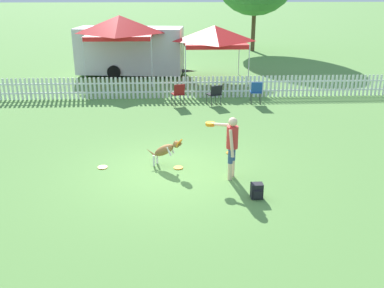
# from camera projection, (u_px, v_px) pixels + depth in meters

# --- Properties ---
(ground_plane) EXTENTS (240.00, 240.00, 0.00)m
(ground_plane) POSITION_uv_depth(u_px,v_px,m) (170.00, 172.00, 10.83)
(ground_plane) COLOR #5B8C42
(handler_person) EXTENTS (0.79, 0.93, 1.55)m
(handler_person) POSITION_uv_depth(u_px,v_px,m) (231.00, 141.00, 10.22)
(handler_person) COLOR beige
(handler_person) RESTS_ON ground_plane
(leaping_dog) EXTENTS (1.01, 0.59, 0.83)m
(leaping_dog) POSITION_uv_depth(u_px,v_px,m) (166.00, 150.00, 11.01)
(leaping_dog) COLOR olive
(leaping_dog) RESTS_ON ground_plane
(frisbee_near_handler) EXTENTS (0.24, 0.24, 0.02)m
(frisbee_near_handler) POSITION_uv_depth(u_px,v_px,m) (178.00, 168.00, 11.09)
(frisbee_near_handler) COLOR orange
(frisbee_near_handler) RESTS_ON ground_plane
(frisbee_near_dog) EXTENTS (0.24, 0.24, 0.02)m
(frisbee_near_dog) POSITION_uv_depth(u_px,v_px,m) (230.00, 153.00, 12.07)
(frisbee_near_dog) COLOR orange
(frisbee_near_dog) RESTS_ON ground_plane
(frisbee_midfield) EXTENTS (0.24, 0.24, 0.02)m
(frisbee_midfield) POSITION_uv_depth(u_px,v_px,m) (103.00, 167.00, 11.11)
(frisbee_midfield) COLOR orange
(frisbee_midfield) RESTS_ON ground_plane
(backpack_on_grass) EXTENTS (0.26, 0.24, 0.35)m
(backpack_on_grass) POSITION_uv_depth(u_px,v_px,m) (257.00, 191.00, 9.47)
(backpack_on_grass) COLOR black
(backpack_on_grass) RESTS_ON ground_plane
(picket_fence) EXTENTS (19.32, 0.04, 0.91)m
(picket_fence) POSITION_uv_depth(u_px,v_px,m) (169.00, 87.00, 17.85)
(picket_fence) COLOR white
(picket_fence) RESTS_ON ground_plane
(folding_chair_blue_left) EXTENTS (0.46, 0.49, 0.91)m
(folding_chair_blue_left) POSITION_uv_depth(u_px,v_px,m) (256.00, 90.00, 16.94)
(folding_chair_blue_left) COLOR #333338
(folding_chair_blue_left) RESTS_ON ground_plane
(folding_chair_center) EXTENTS (0.64, 0.65, 0.80)m
(folding_chair_center) POSITION_uv_depth(u_px,v_px,m) (215.00, 93.00, 16.82)
(folding_chair_center) COLOR #333338
(folding_chair_center) RESTS_ON ground_plane
(folding_chair_green_right) EXTENTS (0.56, 0.58, 0.88)m
(folding_chair_green_right) POSITION_uv_depth(u_px,v_px,m) (178.00, 92.00, 16.71)
(folding_chair_green_right) COLOR #333338
(folding_chair_green_right) RESTS_ON ground_plane
(canopy_tent_main) EXTENTS (3.13, 3.13, 3.13)m
(canopy_tent_main) POSITION_uv_depth(u_px,v_px,m) (120.00, 27.00, 20.48)
(canopy_tent_main) COLOR silver
(canopy_tent_main) RESTS_ON ground_plane
(canopy_tent_secondary) EXTENTS (2.96, 2.96, 2.67)m
(canopy_tent_secondary) POSITION_uv_depth(u_px,v_px,m) (215.00, 36.00, 20.54)
(canopy_tent_secondary) COLOR silver
(canopy_tent_secondary) RESTS_ON ground_plane
(equipment_trailer) EXTENTS (6.28, 2.73, 2.44)m
(equipment_trailer) POSITION_uv_depth(u_px,v_px,m) (130.00, 50.00, 22.21)
(equipment_trailer) COLOR silver
(equipment_trailer) RESTS_ON ground_plane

